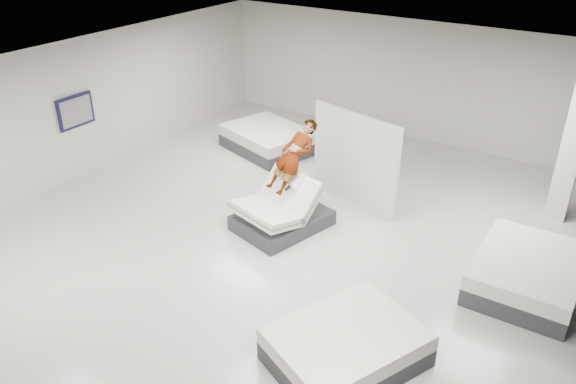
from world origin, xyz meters
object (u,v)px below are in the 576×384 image
(remote, at_px, (288,188))
(flat_bed_left_far, at_px, (268,139))
(column, at_px, (573,146))
(wall_poster, at_px, (76,111))
(divider_panel, at_px, (354,160))
(person, at_px, (293,171))
(flat_bed_right_near, at_px, (346,347))
(flat_bed_right_far, at_px, (527,273))
(hero_bed, at_px, (281,212))

(remote, xyz_separation_m, flat_bed_left_far, (-2.69, 3.18, -0.69))
(remote, bearing_deg, flat_bed_left_far, 144.93)
(remote, distance_m, column, 5.70)
(flat_bed_left_far, distance_m, wall_poster, 4.77)
(divider_panel, bearing_deg, remote, -91.64)
(person, bearing_deg, flat_bed_right_near, -32.06)
(divider_panel, relative_size, flat_bed_right_near, 0.91)
(divider_panel, xyz_separation_m, flat_bed_right_far, (3.87, -1.09, -0.73))
(hero_bed, bearing_deg, flat_bed_right_near, -42.47)
(divider_panel, distance_m, column, 4.30)
(column, bearing_deg, remote, -140.71)
(person, bearing_deg, column, 49.97)
(flat_bed_left_far, xyz_separation_m, column, (7.08, 0.41, 1.30))
(person, xyz_separation_m, divider_panel, (0.65, 1.39, -0.14))
(hero_bed, distance_m, wall_poster, 5.50)
(person, height_order, remote, person)
(person, relative_size, flat_bed_left_far, 0.61)
(wall_poster, bearing_deg, divider_panel, 19.89)
(flat_bed_left_far, distance_m, column, 7.21)
(flat_bed_right_near, bearing_deg, flat_bed_left_far, 132.99)
(remote, height_order, column, column)
(remote, relative_size, flat_bed_right_near, 0.06)
(hero_bed, height_order, person, person)
(person, bearing_deg, divider_panel, 79.67)
(hero_bed, xyz_separation_m, wall_poster, (-5.34, -0.48, 1.25))
(divider_panel, bearing_deg, flat_bed_right_far, -1.00)
(flat_bed_left_far, bearing_deg, flat_bed_right_near, -47.01)
(flat_bed_right_far, height_order, column, column)
(person, relative_size, column, 0.50)
(divider_panel, bearing_deg, person, -100.27)
(hero_bed, distance_m, remote, 0.68)
(hero_bed, xyz_separation_m, column, (4.60, 3.52, 1.25))
(person, bearing_deg, remote, -57.85)
(person, xyz_separation_m, remote, (0.12, -0.39, -0.18))
(divider_panel, relative_size, flat_bed_left_far, 0.88)
(wall_poster, bearing_deg, person, 8.45)
(flat_bed_right_far, distance_m, flat_bed_right_near, 3.68)
(hero_bed, relative_size, flat_bed_right_far, 0.94)
(remote, height_order, flat_bed_right_near, remote)
(flat_bed_right_near, distance_m, column, 6.51)
(column, bearing_deg, hero_bed, -142.55)
(flat_bed_right_near, xyz_separation_m, wall_poster, (-8.18, 2.13, 1.32))
(wall_poster, bearing_deg, flat_bed_left_far, 51.55)
(hero_bed, xyz_separation_m, flat_bed_right_far, (4.61, 0.63, -0.05))
(flat_bed_right_far, height_order, flat_bed_left_far, flat_bed_left_far)
(divider_panel, relative_size, wall_poster, 2.39)
(person, xyz_separation_m, flat_bed_right_near, (2.76, -2.93, -0.89))
(flat_bed_right_near, relative_size, flat_bed_left_far, 0.97)
(column, bearing_deg, flat_bed_left_far, -176.70)
(divider_panel, xyz_separation_m, flat_bed_right_near, (2.11, -4.32, -0.75))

